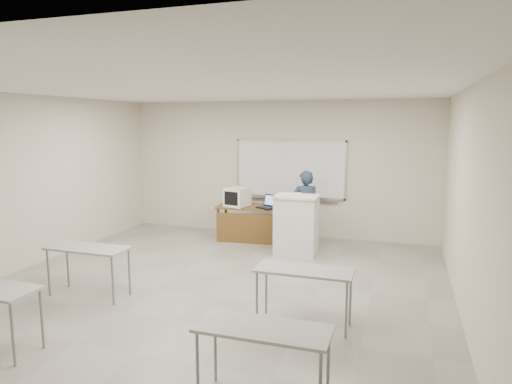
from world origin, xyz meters
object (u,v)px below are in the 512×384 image
(podium, at_px, (296,225))
(presenter, at_px, (305,208))
(whiteboard, at_px, (290,170))
(instructor_desk, at_px, (249,216))
(laptop, at_px, (267,205))
(keyboard, at_px, (290,194))
(crt_monitor, at_px, (238,197))
(mouse, at_px, (276,206))

(podium, bearing_deg, presenter, 88.28)
(whiteboard, relative_size, podium, 2.15)
(whiteboard, xyz_separation_m, instructor_desk, (-0.70, -0.78, -0.94))
(whiteboard, bearing_deg, instructor_desk, -131.94)
(laptop, distance_m, keyboard, 0.95)
(presenter, bearing_deg, crt_monitor, -14.75)
(crt_monitor, relative_size, laptop, 1.33)
(mouse, bearing_deg, laptop, -147.80)
(whiteboard, xyz_separation_m, keyboard, (0.35, -1.39, -0.31))
(crt_monitor, bearing_deg, mouse, 25.58)
(crt_monitor, distance_m, presenter, 1.48)
(instructor_desk, distance_m, podium, 1.38)
(mouse, bearing_deg, whiteboard, 59.68)
(keyboard, bearing_deg, crt_monitor, 145.53)
(whiteboard, height_order, instructor_desk, whiteboard)
(crt_monitor, bearing_deg, keyboard, -11.35)
(laptop, bearing_deg, whiteboard, 93.22)
(whiteboard, distance_m, crt_monitor, 1.35)
(podium, xyz_separation_m, crt_monitor, (-1.45, 0.68, 0.37))
(crt_monitor, bearing_deg, presenter, 13.48)
(crt_monitor, height_order, keyboard, keyboard)
(whiteboard, bearing_deg, mouse, -103.64)
(crt_monitor, distance_m, laptop, 0.66)
(presenter, bearing_deg, whiteboard, -71.40)
(laptop, xyz_separation_m, presenter, (0.82, 0.00, -0.03))
(podium, height_order, presenter, presenter)
(instructor_desk, bearing_deg, presenter, -6.22)
(whiteboard, height_order, podium, whiteboard)
(podium, xyz_separation_m, laptop, (-0.80, 0.68, 0.23))
(mouse, bearing_deg, keyboard, -73.68)
(whiteboard, relative_size, presenter, 1.58)
(laptop, bearing_deg, keyboard, -18.60)
(laptop, distance_m, presenter, 0.82)
(whiteboard, height_order, presenter, whiteboard)
(mouse, distance_m, keyboard, 1.00)
(podium, bearing_deg, whiteboard, 108.95)
(instructor_desk, bearing_deg, mouse, 10.49)
(podium, bearing_deg, laptop, 139.86)
(keyboard, relative_size, presenter, 0.30)
(instructor_desk, relative_size, crt_monitor, 2.89)
(mouse, height_order, presenter, presenter)
(instructor_desk, relative_size, mouse, 13.18)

